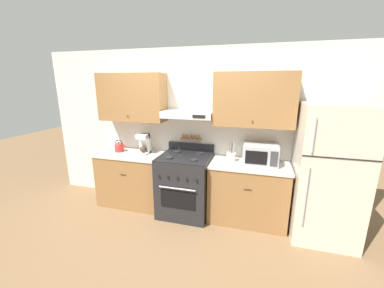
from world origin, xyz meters
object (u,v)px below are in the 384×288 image
(coffee_maker, at_px, (144,144))
(utensil_crock, at_px, (231,157))
(microwave, at_px, (261,154))
(tea_kettle, at_px, (119,147))
(refrigerator, at_px, (327,173))
(stove_range, at_px, (185,185))

(coffee_maker, height_order, utensil_crock, coffee_maker)
(coffee_maker, distance_m, microwave, 1.84)
(tea_kettle, distance_m, coffee_maker, 0.46)
(refrigerator, xyz_separation_m, microwave, (-0.84, 0.15, 0.14))
(coffee_maker, bearing_deg, stove_range, -10.02)
(refrigerator, height_order, tea_kettle, refrigerator)
(coffee_maker, relative_size, microwave, 0.68)
(utensil_crock, bearing_deg, stove_range, -171.28)
(refrigerator, bearing_deg, tea_kettle, 177.51)
(coffee_maker, bearing_deg, refrigerator, -3.48)
(refrigerator, distance_m, utensil_crock, 1.27)
(stove_range, distance_m, utensil_crock, 0.84)
(refrigerator, height_order, utensil_crock, refrigerator)
(stove_range, xyz_separation_m, refrigerator, (1.94, -0.03, 0.42))
(tea_kettle, bearing_deg, refrigerator, -2.49)
(stove_range, xyz_separation_m, microwave, (1.10, 0.12, 0.56))
(coffee_maker, xyz_separation_m, microwave, (1.84, -0.01, -0.02))
(stove_range, xyz_separation_m, coffee_maker, (-0.74, 0.13, 0.58))
(tea_kettle, height_order, microwave, microwave)
(stove_range, height_order, tea_kettle, tea_kettle)
(refrigerator, bearing_deg, stove_range, 179.06)
(refrigerator, bearing_deg, utensil_crock, 173.80)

